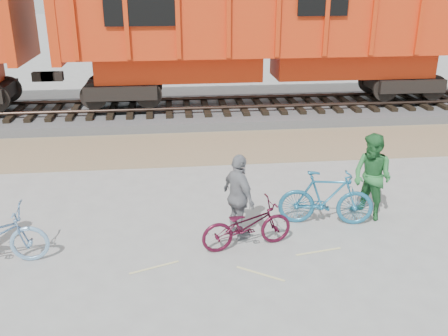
{
  "coord_description": "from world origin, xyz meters",
  "views": [
    {
      "loc": [
        -0.62,
        -8.34,
        4.78
      ],
      "look_at": [
        0.48,
        1.5,
        0.91
      ],
      "focal_mm": 40.0,
      "sensor_mm": 36.0,
      "label": 1
    }
  ],
  "objects_px": {
    "bicycle_maroon": "(247,225)",
    "person_man": "(372,177)",
    "person_woman": "(239,197)",
    "hopper_car_center": "(268,29)",
    "bicycle_teal": "(326,198)"
  },
  "relations": [
    {
      "from": "person_man",
      "to": "person_woman",
      "type": "xyz_separation_m",
      "value": [
        -2.82,
        -0.54,
        -0.06
      ]
    },
    {
      "from": "person_man",
      "to": "person_woman",
      "type": "height_order",
      "value": "person_man"
    },
    {
      "from": "bicycle_teal",
      "to": "person_woman",
      "type": "relative_size",
      "value": 1.13
    },
    {
      "from": "person_woman",
      "to": "hopper_car_center",
      "type": "bearing_deg",
      "value": -37.25
    },
    {
      "from": "hopper_car_center",
      "to": "person_woman",
      "type": "xyz_separation_m",
      "value": [
        -2.22,
        -8.87,
        -2.16
      ]
    },
    {
      "from": "person_man",
      "to": "bicycle_teal",
      "type": "bearing_deg",
      "value": -109.38
    },
    {
      "from": "person_woman",
      "to": "person_man",
      "type": "bearing_deg",
      "value": -102.38
    },
    {
      "from": "bicycle_teal",
      "to": "bicycle_maroon",
      "type": "distance_m",
      "value": 1.88
    },
    {
      "from": "bicycle_teal",
      "to": "person_man",
      "type": "xyz_separation_m",
      "value": [
        1.0,
        0.2,
        0.33
      ]
    },
    {
      "from": "person_woman",
      "to": "bicycle_maroon",
      "type": "bearing_deg",
      "value": 170.86
    },
    {
      "from": "bicycle_maroon",
      "to": "person_man",
      "type": "distance_m",
      "value": 2.91
    },
    {
      "from": "bicycle_teal",
      "to": "bicycle_maroon",
      "type": "xyz_separation_m",
      "value": [
        -1.72,
        -0.74,
        -0.12
      ]
    },
    {
      "from": "hopper_car_center",
      "to": "person_woman",
      "type": "height_order",
      "value": "hopper_car_center"
    },
    {
      "from": "bicycle_maroon",
      "to": "person_man",
      "type": "bearing_deg",
      "value": -82.39
    },
    {
      "from": "hopper_car_center",
      "to": "person_man",
      "type": "xyz_separation_m",
      "value": [
        0.6,
        -8.33,
        -2.1
      ]
    }
  ]
}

